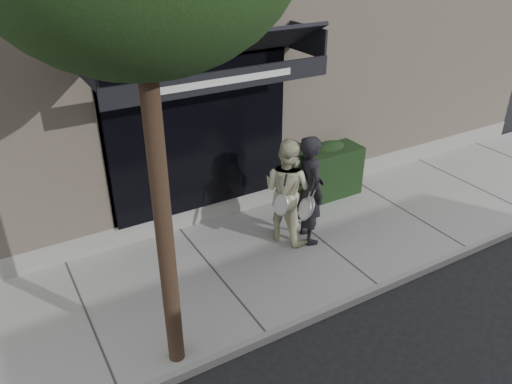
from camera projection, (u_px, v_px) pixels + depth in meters
ground at (318, 243)px, 8.82m from camera, size 80.00×80.00×0.00m
sidewalk at (318, 240)px, 8.79m from camera, size 20.00×3.00×0.12m
curb at (379, 289)px, 7.60m from camera, size 20.00×0.10×0.14m
building_facade at (194, 36)px, 11.29m from camera, size 14.30×8.04×5.64m
hedge at (327, 170)px, 9.94m from camera, size 1.30×0.70×1.14m
pedestrian_front at (310, 190)px, 8.29m from camera, size 0.73×0.87×1.92m
pedestrian_back at (288, 190)px, 8.34m from camera, size 0.98×1.09×1.85m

